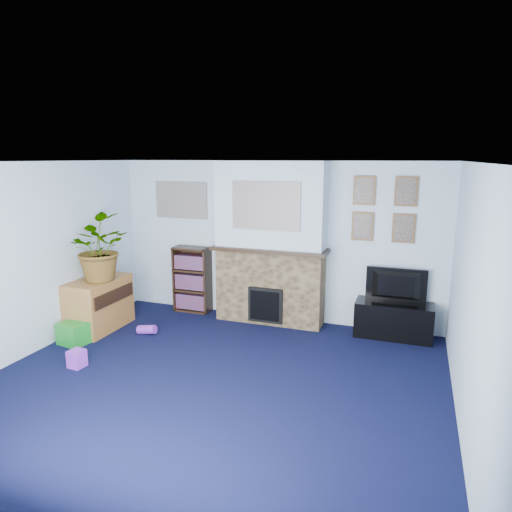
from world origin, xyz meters
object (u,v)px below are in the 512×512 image
at_px(tv_stand, 393,321).
at_px(bookshelf, 193,281).
at_px(sideboard, 99,305).
at_px(television, 396,286).

xyz_separation_m(tv_stand, bookshelf, (-3.13, 0.08, 0.28)).
relative_size(bookshelf, sideboard, 1.10).
bearing_deg(television, sideboard, 15.18).
bearing_deg(bookshelf, sideboard, -127.94).
bearing_deg(bookshelf, tv_stand, -1.40).
height_order(television, bookshelf, bookshelf).
height_order(tv_stand, bookshelf, bookshelf).
distance_m(tv_stand, television, 0.50).
distance_m(bookshelf, sideboard, 1.49).
xyz_separation_m(tv_stand, television, (0.00, 0.02, 0.50)).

